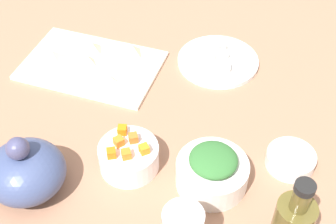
{
  "coord_description": "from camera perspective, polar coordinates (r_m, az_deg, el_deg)",
  "views": [
    {
      "loc": [
        -18.65,
        69.03,
        80.3
      ],
      "look_at": [
        0.0,
        0.0,
        8.0
      ],
      "focal_mm": 49.83,
      "sensor_mm": 36.0,
      "label": 1
    }
  ],
  "objects": [
    {
      "name": "bowl_small_side",
      "position": [
        1.01,
        14.76,
        -5.65
      ],
      "size": [
        10.17,
        10.17,
        3.11
      ],
      "primitive_type": "cylinder",
      "color": "white",
      "rests_on": "tabletop"
    },
    {
      "name": "dumpling_4",
      "position": [
        1.25,
        -9.26,
        7.89
      ],
      "size": [
        5.67,
        5.8,
        2.77
      ],
      "primitive_type": "pyramid",
      "rotation": [
        0.0,
        0.0,
        1.17
      ],
      "color": "beige",
      "rests_on": "cutting_board"
    },
    {
      "name": "carrot_cube_4",
      "position": [
        0.94,
        -6.05,
        -3.6
      ],
      "size": [
        2.54,
        2.54,
        1.8
      ],
      "primitive_type": "cube",
      "rotation": [
        0.0,
        0.0,
        2.43
      ],
      "color": "orange",
      "rests_on": "bowl_carrots"
    },
    {
      "name": "carrot_cube_3",
      "position": [
        0.93,
        -6.94,
        -5.02
      ],
      "size": [
        2.4,
        2.4,
        1.8
      ],
      "primitive_type": "cube",
      "rotation": [
        0.0,
        0.0,
        2.02
      ],
      "color": "orange",
      "rests_on": "bowl_carrots"
    },
    {
      "name": "tofu_cube_0",
      "position": [
        1.22,
        6.69,
        6.98
      ],
      "size": [
        3.1,
        3.1,
        2.2
      ],
      "primitive_type": "cube",
      "rotation": [
        0.0,
        0.0,
        0.69
      ],
      "color": "white",
      "rests_on": "plate_tofu"
    },
    {
      "name": "chopped_greens_mound",
      "position": [
        0.9,
        5.58,
        -5.84
      ],
      "size": [
        13.24,
        13.25,
        2.9
      ],
      "primitive_type": "ellipsoid",
      "rotation": [
        0.0,
        0.0,
        2.19
      ],
      "color": "#336E33",
      "rests_on": "bowl_greens"
    },
    {
      "name": "cutting_board",
      "position": [
        1.22,
        -9.34,
        5.63
      ],
      "size": [
        35.67,
        24.52,
        1.0
      ],
      "primitive_type": "cube",
      "rotation": [
        0.0,
        0.0,
        -0.07
      ],
      "color": "white",
      "rests_on": "tabletop"
    },
    {
      "name": "carrot_cube_5",
      "position": [
        0.96,
        -5.62,
        -2.2
      ],
      "size": [
        2.11,
        2.11,
        1.8
      ],
      "primitive_type": "cube",
      "rotation": [
        0.0,
        0.0,
        1.76
      ],
      "color": "orange",
      "rests_on": "bowl_carrots"
    },
    {
      "name": "tofu_cube_3",
      "position": [
        1.18,
        7.09,
        5.54
      ],
      "size": [
        2.57,
        2.57,
        2.2
      ],
      "primitive_type": "cube",
      "rotation": [
        0.0,
        0.0,
        0.19
      ],
      "color": "white",
      "rests_on": "plate_tofu"
    },
    {
      "name": "carrot_cube_2",
      "position": [
        0.93,
        -2.94,
        -4.55
      ],
      "size": [
        2.54,
        2.54,
        1.8
      ],
      "primitive_type": "cube",
      "rotation": [
        0.0,
        0.0,
        2.29
      ],
      "color": "orange",
      "rests_on": "bowl_carrots"
    },
    {
      "name": "bowl_carrots",
      "position": [
        0.96,
        -4.81,
        -5.49
      ],
      "size": [
        12.4,
        12.4,
        5.64
      ],
      "primitive_type": "cylinder",
      "color": "white",
      "rests_on": "tabletop"
    },
    {
      "name": "dumpling_3",
      "position": [
        1.23,
        -4.43,
        7.68
      ],
      "size": [
        6.53,
        6.24,
        3.0
      ],
      "primitive_type": "pyramid",
      "rotation": [
        0.0,
        0.0,
        5.78
      ],
      "color": "beige",
      "rests_on": "cutting_board"
    },
    {
      "name": "dumpling_1",
      "position": [
        1.14,
        -7.14,
        3.81
      ],
      "size": [
        5.66,
        5.78,
        2.74
      ],
      "primitive_type": "pyramid",
      "rotation": [
        0.0,
        0.0,
        4.97
      ],
      "color": "beige",
      "rests_on": "cutting_board"
    },
    {
      "name": "dumpling_2",
      "position": [
        1.27,
        -11.82,
        7.79
      ],
      "size": [
        5.75,
        5.95,
        2.18
      ],
      "primitive_type": "pyramid",
      "rotation": [
        0.0,
        0.0,
        1.0
      ],
      "color": "beige",
      "rests_on": "cutting_board"
    },
    {
      "name": "dumpling_5",
      "position": [
        1.24,
        -13.94,
        6.67
      ],
      "size": [
        8.2,
        8.17,
        3.18
      ],
      "primitive_type": "pyramid",
      "rotation": [
        0.0,
        0.0,
        2.46
      ],
      "color": "beige",
      "rests_on": "cutting_board"
    },
    {
      "name": "carrot_cube_0",
      "position": [
        0.95,
        -4.27,
        -3.18
      ],
      "size": [
        2.44,
        2.44,
        1.8
      ],
      "primitive_type": "cube",
      "rotation": [
        0.0,
        0.0,
        0.5
      ],
      "color": "orange",
      "rests_on": "bowl_carrots"
    },
    {
      "name": "tofu_cube_1",
      "position": [
        1.21,
        5.07,
        6.78
      ],
      "size": [
        3.08,
        3.08,
        2.2
      ],
      "primitive_type": "cube",
      "rotation": [
        0.0,
        0.0,
        0.64
      ],
      "color": "silver",
      "rests_on": "plate_tofu"
    },
    {
      "name": "tofu_cube_2",
      "position": [
        1.25,
        6.43,
        8.0
      ],
      "size": [
        3.1,
        3.1,
        2.2
      ],
      "primitive_type": "cube",
      "rotation": [
        0.0,
        0.0,
        2.29
      ],
      "color": "white",
      "rests_on": "plate_tofu"
    },
    {
      "name": "tabletop",
      "position": [
        1.06,
        0.0,
        -2.46
      ],
      "size": [
        190.0,
        190.0,
        3.0
      ],
      "primitive_type": "cube",
      "color": "#9D6F54",
      "rests_on": "ground"
    },
    {
      "name": "carrot_cube_1",
      "position": [
        0.92,
        -5.13,
        -5.15
      ],
      "size": [
        2.46,
        2.46,
        1.8
      ],
      "primitive_type": "cube",
      "rotation": [
        0.0,
        0.0,
        2.1
      ],
      "color": "orange",
      "rests_on": "bowl_carrots"
    },
    {
      "name": "teapot",
      "position": [
        0.95,
        -17.05,
        -6.9
      ],
      "size": [
        17.09,
        15.25,
        14.29
      ],
      "color": "#3F4D7A",
      "rests_on": "tabletop"
    },
    {
      "name": "plate_tofu",
      "position": [
        1.22,
        6.13,
        6.21
      ],
      "size": [
        20.92,
        20.92,
        1.2
      ],
      "primitive_type": "cylinder",
      "color": "white",
      "rests_on": "tabletop"
    },
    {
      "name": "dumpling_0",
      "position": [
        1.21,
        -9.84,
        6.31
      ],
      "size": [
        4.94,
        4.67,
        3.06
      ],
      "primitive_type": "pyramid",
      "rotation": [
        0.0,
        0.0,
        6.06
      ],
      "color": "beige",
      "rests_on": "cutting_board"
    },
    {
      "name": "bowl_greens",
      "position": [
        0.94,
        5.39,
        -7.52
      ],
      "size": [
        14.4,
        14.4,
        5.85
      ],
      "primitive_type": "cylinder",
      "color": "white",
      "rests_on": "tabletop"
    }
  ]
}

